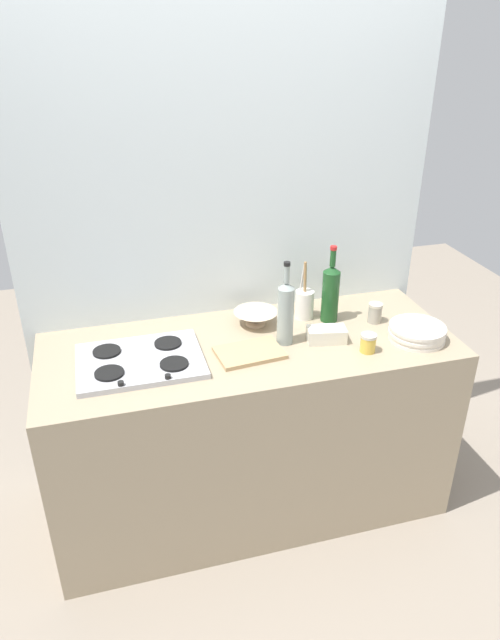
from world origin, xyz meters
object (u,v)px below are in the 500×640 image
at_px(butter_dish, 326,335).
at_px(stovetop_hob, 140,361).
at_px(plate_stack, 417,332).
at_px(cutting_board, 250,353).
at_px(utensil_crock, 304,303).
at_px(wine_bottle_leftmost, 286,312).
at_px(condiment_jar_rear, 368,343).
at_px(condiment_jar_front, 375,313).
at_px(wine_bottle_mid_left, 331,292).
at_px(mixing_bowl, 256,317).

bearing_deg(butter_dish, stovetop_hob, 177.80).
bearing_deg(stovetop_hob, butter_dish, -2.20).
distance_m(plate_stack, cutting_board, 0.75).
height_order(butter_dish, cutting_board, butter_dish).
distance_m(utensil_crock, cutting_board, 0.43).
relative_size(wine_bottle_leftmost, condiment_jar_rear, 4.60).
xyz_separation_m(condiment_jar_front, cutting_board, (-0.64, -0.13, -0.04)).
relative_size(wine_bottle_leftmost, wine_bottle_mid_left, 1.03).
distance_m(wine_bottle_mid_left, butter_dish, 0.23).
bearing_deg(cutting_board, stovetop_hob, 173.49).
height_order(plate_stack, wine_bottle_leftmost, wine_bottle_leftmost).
xyz_separation_m(stovetop_hob, cutting_board, (0.45, -0.05, -0.00)).
xyz_separation_m(stovetop_hob, mixing_bowl, (0.55, 0.20, 0.02)).
bearing_deg(wine_bottle_leftmost, stovetop_hob, -179.27).
distance_m(butter_dish, utensil_crock, 0.24).
distance_m(plate_stack, mixing_bowl, 0.72).
bearing_deg(condiment_jar_front, utensil_crock, 156.24).
distance_m(stovetop_hob, wine_bottle_mid_left, 0.91).
bearing_deg(cutting_board, butter_dish, 3.33).
height_order(wine_bottle_leftmost, condiment_jar_rear, wine_bottle_leftmost).
relative_size(wine_bottle_leftmost, utensil_crock, 1.35).
xyz_separation_m(plate_stack, condiment_jar_front, (-0.11, 0.20, 0.01)).
distance_m(wine_bottle_leftmost, butter_dish, 0.22).
height_order(stovetop_hob, plate_stack, plate_stack).
height_order(wine_bottle_leftmost, condiment_jar_front, wine_bottle_leftmost).
bearing_deg(mixing_bowl, condiment_jar_front, -13.05).
distance_m(condiment_jar_front, cutting_board, 0.65).
relative_size(stovetop_hob, cutting_board, 1.85).
height_order(utensil_crock, cutting_board, utensil_crock).
xyz_separation_m(wine_bottle_leftmost, wine_bottle_mid_left, (0.27, 0.14, -0.01)).
height_order(wine_bottle_leftmost, wine_bottle_mid_left, wine_bottle_leftmost).
xyz_separation_m(utensil_crock, condiment_jar_front, (0.30, -0.13, -0.03)).
bearing_deg(utensil_crock, condiment_jar_front, -23.76).
bearing_deg(condiment_jar_rear, condiment_jar_front, 58.01).
bearing_deg(butter_dish, wine_bottle_leftmost, 167.71).
bearing_deg(mixing_bowl, wine_bottle_mid_left, -8.35).
relative_size(mixing_bowl, condiment_jar_front, 2.18).
bearing_deg(butter_dish, utensil_crock, 93.58).
relative_size(wine_bottle_leftmost, cutting_board, 1.37).
relative_size(wine_bottle_mid_left, mixing_bowl, 1.80).
height_order(utensil_crock, condiment_jar_front, utensil_crock).
height_order(wine_bottle_mid_left, condiment_jar_rear, wine_bottle_mid_left).
xyz_separation_m(plate_stack, wine_bottle_mid_left, (-0.30, 0.27, 0.11)).
bearing_deg(wine_bottle_mid_left, plate_stack, -42.15).
bearing_deg(condiment_jar_front, plate_stack, -62.06).
bearing_deg(butter_dish, condiment_jar_front, 20.98).
relative_size(mixing_bowl, condiment_jar_rear, 2.49).
distance_m(wine_bottle_leftmost, wine_bottle_mid_left, 0.30).
bearing_deg(plate_stack, butter_dish, 167.04).
bearing_deg(plate_stack, condiment_jar_rear, -171.28).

